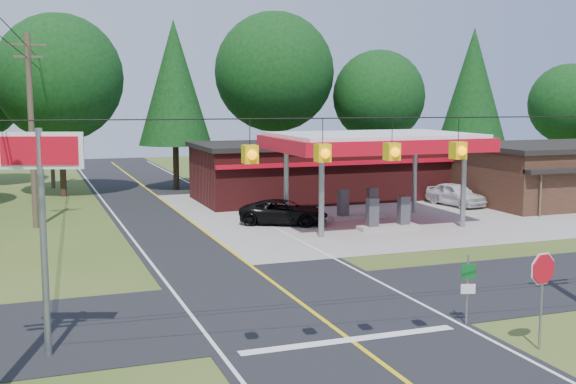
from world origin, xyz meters
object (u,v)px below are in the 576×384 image
object	(u,v)px
gas_canopy	(373,145)
sedan_car	(456,195)
big_stop_sign	(41,192)
octagonal_stop_sign	(543,277)
suv_car	(284,212)

from	to	relation	value
gas_canopy	sedan_car	distance (m)	9.46
gas_canopy	sedan_car	bearing A→B (deg)	27.13
big_stop_sign	octagonal_stop_sign	xyz separation A→B (m)	(12.50, -4.01, -2.35)
big_stop_sign	gas_canopy	bearing A→B (deg)	41.44
sedan_car	octagonal_stop_sign	size ratio (longest dim) A/B	1.56
sedan_car	octagonal_stop_sign	xyz separation A→B (m)	(-12.31, -23.01, 1.31)
suv_car	sedan_car	size ratio (longest dim) A/B	1.11
suv_car	octagonal_stop_sign	world-z (taller)	octagonal_stop_sign
gas_canopy	big_stop_sign	world-z (taller)	big_stop_sign
gas_canopy	suv_car	distance (m)	5.96
big_stop_sign	octagonal_stop_sign	bearing A→B (deg)	-17.77
suv_car	octagonal_stop_sign	bearing A→B (deg)	-150.66
suv_car	big_stop_sign	size ratio (longest dim) A/B	0.78
gas_canopy	octagonal_stop_sign	world-z (taller)	gas_canopy
gas_canopy	big_stop_sign	distance (m)	22.68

